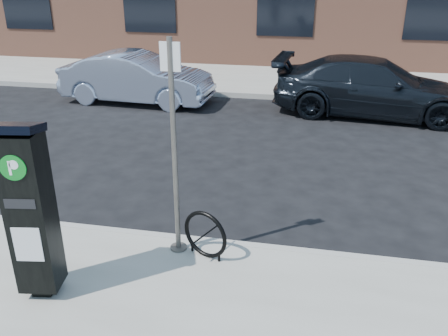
% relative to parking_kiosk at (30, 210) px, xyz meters
% --- Properties ---
extents(ground, '(120.00, 120.00, 0.00)m').
position_rel_parking_kiosk_xyz_m(ground, '(1.63, 1.48, -1.22)').
color(ground, black).
rests_on(ground, ground).
extents(sidewalk_far, '(60.00, 12.00, 0.15)m').
position_rel_parking_kiosk_xyz_m(sidewalk_far, '(1.63, 15.48, -1.15)').
color(sidewalk_far, gray).
rests_on(sidewalk_far, ground).
extents(curb_near, '(60.00, 0.12, 0.16)m').
position_rel_parking_kiosk_xyz_m(curb_near, '(1.63, 1.46, -1.15)').
color(curb_near, '#9E9B93').
rests_on(curb_near, ground).
extents(curb_far, '(60.00, 0.12, 0.16)m').
position_rel_parking_kiosk_xyz_m(curb_far, '(1.63, 9.50, -1.15)').
color(curb_far, '#9E9B93').
rests_on(curb_far, ground).
extents(parking_kiosk, '(0.54, 0.49, 2.09)m').
position_rel_parking_kiosk_xyz_m(parking_kiosk, '(0.00, 0.00, 0.00)').
color(parking_kiosk, black).
rests_on(parking_kiosk, sidewalk_near).
extents(sign_pole, '(0.24, 0.22, 2.77)m').
position_rel_parking_kiosk_xyz_m(sign_pole, '(1.27, 1.18, 0.30)').
color(sign_pole, '#56514B').
rests_on(sign_pole, sidewalk_near).
extents(bike_rack, '(0.63, 0.30, 0.66)m').
position_rel_parking_kiosk_xyz_m(bike_rack, '(1.66, 1.08, -0.75)').
color(bike_rack, black).
rests_on(bike_rack, sidewalk_near).
extents(car_silver, '(4.31, 1.73, 1.39)m').
position_rel_parking_kiosk_xyz_m(car_silver, '(-2.05, 8.44, -0.52)').
color(car_silver, '#97A5C1').
rests_on(car_silver, ground).
extents(car_dark, '(5.21, 2.50, 1.46)m').
position_rel_parking_kiosk_xyz_m(car_dark, '(4.32, 8.50, -0.49)').
color(car_dark, black).
rests_on(car_dark, ground).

